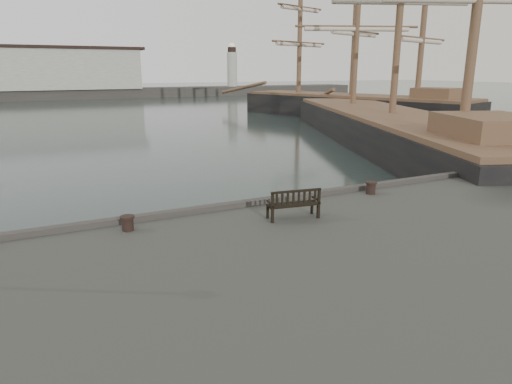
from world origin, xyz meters
The scene contains 7 objects.
ground centered at (0.00, 0.00, 0.00)m, with size 400.00×400.00×0.00m, color black.
breakwater centered at (-4.56, 92.00, 4.30)m, with size 140.00×9.50×12.20m.
bench centered at (-0.41, -2.02, 1.86)m, with size 1.67×0.78×0.92m.
bollard_left centered at (-5.20, -0.87, 1.77)m, with size 0.41×0.41×0.43m, color black.
bollard_right centered at (3.64, -0.78, 1.79)m, with size 0.43×0.43×0.45m, color black.
tall_ship_main centered at (18.86, 14.94, 0.74)m, with size 21.36×39.08×29.18m.
tall_ship_far centered at (29.20, 33.67, 0.87)m, with size 16.10×31.68×26.70m.
Camera 1 is at (-7.33, -13.51, 6.00)m, focal length 32.00 mm.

